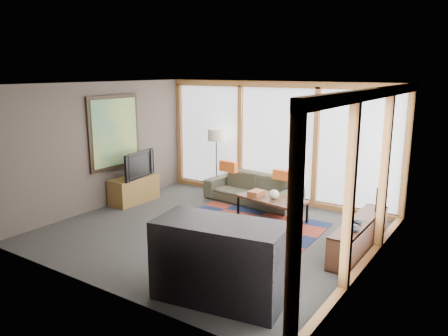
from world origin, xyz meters
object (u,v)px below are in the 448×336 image
Objects in this scene: sofa at (253,189)px; tv_console at (134,189)px; television at (136,164)px; floor_lamp at (216,162)px; bar_counter at (220,261)px; coffee_table at (272,209)px; bookshelf at (359,236)px.

sofa reaches higher than tv_console.
tv_console is 0.58m from television.
floor_lamp reaches higher than bar_counter.
tv_console is at bearing -126.87° from floor_lamp.
bookshelf is (1.86, -0.56, 0.03)m from coffee_table.
bar_counter is at bearing -61.17° from sofa.
bookshelf is 1.24× the size of bar_counter.
bookshelf is at bearing -98.24° from television.
floor_lamp is at bearing 115.73° from bar_counter.
television is (-4.81, -0.09, 0.60)m from bookshelf.
sofa is 1.89× the size of tv_console.
coffee_table is (1.90, -0.87, -0.54)m from floor_lamp.
bar_counter reaches higher than sofa.
bookshelf is 4.90m from tv_console.
bookshelf is 1.78× the size of tv_console.
bar_counter reaches higher than coffee_table.
television reaches higher than tv_console.
television is at bearing -167.65° from coffee_table.
sofa is at bearing 32.71° from tv_console.
floor_lamp is 0.76× the size of bookshelf.
sofa is 1.06× the size of bookshelf.
coffee_table is at bearing -36.59° from sofa.
coffee_table is at bearing -86.93° from television.
bookshelf is at bearing 58.51° from bar_counter.
coffee_table is at bearing -24.53° from floor_lamp.
television is (0.08, 0.00, 0.57)m from tv_console.
sofa is at bearing -6.56° from floor_lamp.
floor_lamp reaches higher than tv_console.
tv_console is at bearing -142.99° from sofa.
tv_console is at bearing -167.97° from coffee_table.
tv_console is (-3.04, -0.65, 0.06)m from coffee_table.
bar_counter is at bearing -54.70° from floor_lamp.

